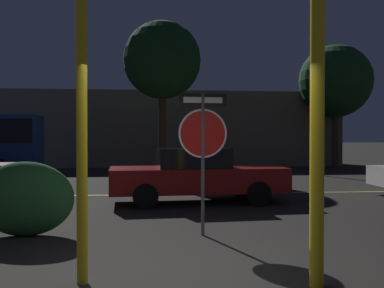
{
  "coord_description": "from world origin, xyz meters",
  "views": [
    {
      "loc": [
        -0.48,
        -5.06,
        1.68
      ],
      "look_at": [
        0.35,
        3.44,
        1.54
      ],
      "focal_mm": 40.0,
      "sensor_mm": 36.0,
      "label": 1
    }
  ],
  "objects_px": {
    "yellow_pole_right": "(317,133)",
    "tree_2": "(335,81)",
    "yellow_pole_left": "(82,140)",
    "street_lamp": "(321,66)",
    "tree_1": "(162,61)",
    "passing_car_2": "(197,175)",
    "hedge_bush_1": "(25,199)",
    "stop_sign": "(203,135)"
  },
  "relations": [
    {
      "from": "yellow_pole_right",
      "to": "tree_2",
      "type": "relative_size",
      "value": 0.51
    },
    {
      "from": "yellow_pole_left",
      "to": "tree_2",
      "type": "bearing_deg",
      "value": 58.38
    },
    {
      "from": "yellow_pole_left",
      "to": "street_lamp",
      "type": "relative_size",
      "value": 0.42
    },
    {
      "from": "yellow_pole_right",
      "to": "tree_1",
      "type": "height_order",
      "value": "tree_1"
    },
    {
      "from": "passing_car_2",
      "to": "tree_2",
      "type": "xyz_separation_m",
      "value": [
        9.06,
        11.99,
        4.08
      ]
    },
    {
      "from": "yellow_pole_right",
      "to": "tree_1",
      "type": "bearing_deg",
      "value": 95.19
    },
    {
      "from": "hedge_bush_1",
      "to": "yellow_pole_right",
      "type": "bearing_deg",
      "value": -35.83
    },
    {
      "from": "hedge_bush_1",
      "to": "tree_2",
      "type": "distance_m",
      "value": 20.18
    },
    {
      "from": "street_lamp",
      "to": "tree_2",
      "type": "bearing_deg",
      "value": 59.59
    },
    {
      "from": "yellow_pole_left",
      "to": "stop_sign",
      "type": "bearing_deg",
      "value": 53.48
    },
    {
      "from": "yellow_pole_left",
      "to": "tree_2",
      "type": "height_order",
      "value": "tree_2"
    },
    {
      "from": "hedge_bush_1",
      "to": "passing_car_2",
      "type": "bearing_deg",
      "value": 46.08
    },
    {
      "from": "passing_car_2",
      "to": "street_lamp",
      "type": "xyz_separation_m",
      "value": [
        6.22,
        7.15,
        4.08
      ]
    },
    {
      "from": "yellow_pole_left",
      "to": "passing_car_2",
      "type": "distance_m",
      "value": 6.3
    },
    {
      "from": "yellow_pole_left",
      "to": "passing_car_2",
      "type": "bearing_deg",
      "value": 71.66
    },
    {
      "from": "stop_sign",
      "to": "tree_1",
      "type": "bearing_deg",
      "value": 88.18
    },
    {
      "from": "tree_1",
      "to": "tree_2",
      "type": "xyz_separation_m",
      "value": [
        9.71,
        3.71,
        -0.32
      ]
    },
    {
      "from": "hedge_bush_1",
      "to": "tree_2",
      "type": "xyz_separation_m",
      "value": [
        12.35,
        15.41,
        4.15
      ]
    },
    {
      "from": "passing_car_2",
      "to": "yellow_pole_right",
      "type": "bearing_deg",
      "value": 2.43
    },
    {
      "from": "passing_car_2",
      "to": "stop_sign",
      "type": "bearing_deg",
      "value": -8.18
    },
    {
      "from": "stop_sign",
      "to": "yellow_pole_left",
      "type": "height_order",
      "value": "yellow_pole_left"
    },
    {
      "from": "yellow_pole_right",
      "to": "passing_car_2",
      "type": "relative_size",
      "value": 0.75
    },
    {
      "from": "tree_2",
      "to": "yellow_pole_left",
      "type": "bearing_deg",
      "value": -121.62
    },
    {
      "from": "hedge_bush_1",
      "to": "passing_car_2",
      "type": "distance_m",
      "value": 4.75
    },
    {
      "from": "yellow_pole_left",
      "to": "tree_2",
      "type": "distance_m",
      "value": 21.25
    },
    {
      "from": "stop_sign",
      "to": "yellow_pole_right",
      "type": "xyz_separation_m",
      "value": [
        0.96,
        -2.63,
        0.0
      ]
    },
    {
      "from": "stop_sign",
      "to": "yellow_pole_right",
      "type": "height_order",
      "value": "yellow_pole_right"
    },
    {
      "from": "stop_sign",
      "to": "street_lamp",
      "type": "bearing_deg",
      "value": 55.38
    },
    {
      "from": "hedge_bush_1",
      "to": "passing_car_2",
      "type": "relative_size",
      "value": 0.35
    },
    {
      "from": "stop_sign",
      "to": "hedge_bush_1",
      "type": "height_order",
      "value": "stop_sign"
    },
    {
      "from": "stop_sign",
      "to": "hedge_bush_1",
      "type": "xyz_separation_m",
      "value": [
        -3.0,
        0.23,
        -1.08
      ]
    },
    {
      "from": "yellow_pole_left",
      "to": "tree_1",
      "type": "xyz_separation_m",
      "value": [
        1.31,
        14.18,
        3.46
      ]
    },
    {
      "from": "passing_car_2",
      "to": "street_lamp",
      "type": "relative_size",
      "value": 0.58
    },
    {
      "from": "yellow_pole_right",
      "to": "yellow_pole_left",
      "type": "bearing_deg",
      "value": 171.94
    },
    {
      "from": "stop_sign",
      "to": "tree_1",
      "type": "relative_size",
      "value": 0.35
    },
    {
      "from": "yellow_pole_right",
      "to": "tree_2",
      "type": "bearing_deg",
      "value": 65.35
    },
    {
      "from": "yellow_pole_right",
      "to": "tree_2",
      "type": "height_order",
      "value": "tree_2"
    },
    {
      "from": "stop_sign",
      "to": "tree_2",
      "type": "distance_m",
      "value": 18.48
    },
    {
      "from": "yellow_pole_right",
      "to": "tree_2",
      "type": "xyz_separation_m",
      "value": [
        8.39,
        18.27,
        3.06
      ]
    },
    {
      "from": "street_lamp",
      "to": "passing_car_2",
      "type": "bearing_deg",
      "value": -131.0
    },
    {
      "from": "passing_car_2",
      "to": "street_lamp",
      "type": "height_order",
      "value": "street_lamp"
    },
    {
      "from": "yellow_pole_left",
      "to": "tree_1",
      "type": "bearing_deg",
      "value": 84.72
    }
  ]
}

